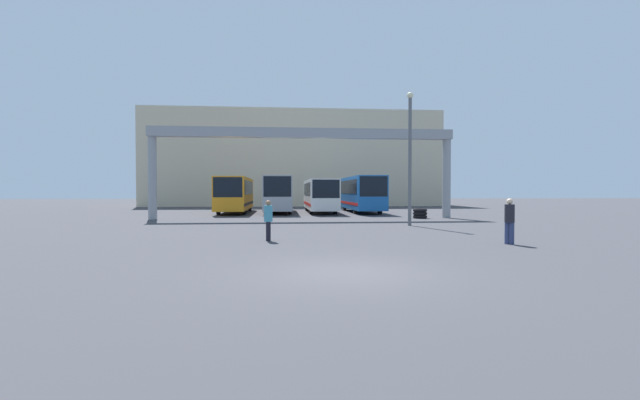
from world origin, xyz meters
TOP-DOWN VIEW (x-y plane):
  - ground_plane at (0.00, 0.00)m, footprint 200.00×200.00m
  - building_backdrop at (0.00, 50.34)m, footprint 39.37×12.00m
  - overhead_gantry at (0.00, 20.43)m, footprint 21.97×0.80m
  - bus_slot_0 at (-5.89, 29.40)m, footprint 2.54×11.13m
  - bus_slot_1 at (-1.96, 29.55)m, footprint 2.45×11.44m
  - bus_slot_2 at (1.96, 29.61)m, footprint 2.45×11.55m
  - bus_slot_3 at (5.89, 29.55)m, footprint 2.54×11.43m
  - pedestrian_far_center at (-2.14, 6.81)m, footprint 0.34×0.34m
  - pedestrian_mid_right at (7.02, 4.92)m, footprint 0.36×0.36m
  - tire_stack at (8.55, 20.10)m, footprint 1.04×1.04m
  - lamp_post at (5.82, 13.72)m, footprint 0.36×0.36m

SIDE VIEW (x-z plane):
  - ground_plane at x=0.00m, z-range 0.00..0.00m
  - tire_stack at x=8.55m, z-range 0.00..0.72m
  - pedestrian_far_center at x=-2.14m, z-range 0.05..1.70m
  - pedestrian_mid_right at x=7.02m, z-range 0.05..1.79m
  - bus_slot_2 at x=1.96m, z-range 0.23..3.27m
  - bus_slot_0 at x=-5.89m, z-range 0.25..3.46m
  - bus_slot_1 at x=-1.96m, z-range 0.25..3.56m
  - bus_slot_3 at x=5.89m, z-range 0.25..3.58m
  - lamp_post at x=5.82m, z-range 0.36..8.11m
  - overhead_gantry at x=0.00m, z-range 2.09..8.65m
  - building_backdrop at x=0.00m, z-range 0.00..12.67m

